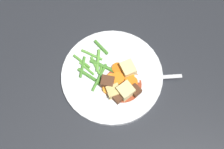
# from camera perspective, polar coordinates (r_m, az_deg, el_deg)

# --- Properties ---
(ground_plane) EXTENTS (3.00, 3.00, 0.00)m
(ground_plane) POSITION_cam_1_polar(r_m,az_deg,el_deg) (0.79, 0.00, -0.41)
(ground_plane) COLOR #26282D
(dinner_plate) EXTENTS (0.27, 0.27, 0.01)m
(dinner_plate) POSITION_cam_1_polar(r_m,az_deg,el_deg) (0.78, 0.00, -0.21)
(dinner_plate) COLOR white
(dinner_plate) RESTS_ON ground_plane
(stew_sauce) EXTENTS (0.10, 0.10, 0.00)m
(stew_sauce) POSITION_cam_1_polar(r_m,az_deg,el_deg) (0.76, 2.07, -2.02)
(stew_sauce) COLOR #93381E
(stew_sauce) RESTS_ON dinner_plate
(carrot_slice_0) EXTENTS (0.03, 0.03, 0.01)m
(carrot_slice_0) POSITION_cam_1_polar(r_m,az_deg,el_deg) (0.76, -0.18, -0.79)
(carrot_slice_0) COLOR orange
(carrot_slice_0) RESTS_ON dinner_plate
(carrot_slice_1) EXTENTS (0.04, 0.04, 0.01)m
(carrot_slice_1) POSITION_cam_1_polar(r_m,az_deg,el_deg) (0.77, 3.29, -0.35)
(carrot_slice_1) COLOR orange
(carrot_slice_1) RESTS_ON dinner_plate
(carrot_slice_2) EXTENTS (0.03, 0.03, 0.01)m
(carrot_slice_2) POSITION_cam_1_polar(r_m,az_deg,el_deg) (0.75, 3.16, -2.53)
(carrot_slice_2) COLOR orange
(carrot_slice_2) RESTS_ON dinner_plate
(carrot_slice_3) EXTENTS (0.03, 0.03, 0.01)m
(carrot_slice_3) POSITION_cam_1_polar(r_m,az_deg,el_deg) (0.78, 1.27, 1.08)
(carrot_slice_3) COLOR orange
(carrot_slice_3) RESTS_ON dinner_plate
(carrot_slice_4) EXTENTS (0.03, 0.03, 0.01)m
(carrot_slice_4) POSITION_cam_1_polar(r_m,az_deg,el_deg) (0.75, -0.94, -2.90)
(carrot_slice_4) COLOR orange
(carrot_slice_4) RESTS_ON dinner_plate
(carrot_slice_5) EXTENTS (0.04, 0.04, 0.01)m
(carrot_slice_5) POSITION_cam_1_polar(r_m,az_deg,el_deg) (0.76, 0.86, -1.06)
(carrot_slice_5) COLOR orange
(carrot_slice_5) RESTS_ON dinner_plate
(carrot_slice_6) EXTENTS (0.04, 0.04, 0.01)m
(carrot_slice_6) POSITION_cam_1_polar(r_m,az_deg,el_deg) (0.76, 3.77, -1.61)
(carrot_slice_6) COLOR orange
(carrot_slice_6) RESTS_ON dinner_plate
(potato_chunk_0) EXTENTS (0.04, 0.04, 0.02)m
(potato_chunk_0) POSITION_cam_1_polar(r_m,az_deg,el_deg) (0.75, 0.29, -3.33)
(potato_chunk_0) COLOR #DBBC6B
(potato_chunk_0) RESTS_ON dinner_plate
(potato_chunk_1) EXTENTS (0.05, 0.05, 0.03)m
(potato_chunk_1) POSITION_cam_1_polar(r_m,az_deg,el_deg) (0.77, 3.16, 1.12)
(potato_chunk_1) COLOR #EAD68C
(potato_chunk_1) RESTS_ON dinner_plate
(potato_chunk_2) EXTENTS (0.04, 0.04, 0.03)m
(potato_chunk_2) POSITION_cam_1_polar(r_m,az_deg,el_deg) (0.74, 2.68, -3.26)
(potato_chunk_2) COLOR #EAD68C
(potato_chunk_2) RESTS_ON dinner_plate
(meat_chunk_0) EXTENTS (0.04, 0.04, 0.02)m
(meat_chunk_0) POSITION_cam_1_polar(r_m,az_deg,el_deg) (0.75, -0.89, -1.49)
(meat_chunk_0) COLOR #56331E
(meat_chunk_0) RESTS_ON dinner_plate
(meat_chunk_1) EXTENTS (0.02, 0.03, 0.02)m
(meat_chunk_1) POSITION_cam_1_polar(r_m,az_deg,el_deg) (0.74, 1.37, -4.58)
(meat_chunk_1) COLOR #56331E
(meat_chunk_1) RESTS_ON dinner_plate
(meat_chunk_2) EXTENTS (0.03, 0.02, 0.02)m
(meat_chunk_2) POSITION_cam_1_polar(r_m,az_deg,el_deg) (0.75, 4.57, -3.17)
(meat_chunk_2) COLOR #4C2B19
(meat_chunk_2) RESTS_ON dinner_plate
(green_bean_0) EXTENTS (0.05, 0.01, 0.01)m
(green_bean_0) POSITION_cam_1_polar(r_m,az_deg,el_deg) (0.78, -5.00, 1.19)
(green_bean_0) COLOR #66AD42
(green_bean_0) RESTS_ON dinner_plate
(green_bean_1) EXTENTS (0.06, 0.03, 0.01)m
(green_bean_1) POSITION_cam_1_polar(r_m,az_deg,el_deg) (0.80, -4.01, 3.89)
(green_bean_1) COLOR #66AD42
(green_bean_1) RESTS_ON dinner_plate
(green_bean_2) EXTENTS (0.04, 0.05, 0.01)m
(green_bean_2) POSITION_cam_1_polar(r_m,az_deg,el_deg) (0.78, -5.85, 1.49)
(green_bean_2) COLOR #4C8E33
(green_bean_2) RESTS_ON dinner_plate
(green_bean_3) EXTENTS (0.06, 0.02, 0.01)m
(green_bean_3) POSITION_cam_1_polar(r_m,az_deg,el_deg) (0.77, -4.98, -0.01)
(green_bean_3) COLOR #4C8E33
(green_bean_3) RESTS_ON dinner_plate
(green_bean_4) EXTENTS (0.08, 0.04, 0.01)m
(green_bean_4) POSITION_cam_1_polar(r_m,az_deg,el_deg) (0.78, -1.49, 1.55)
(green_bean_4) COLOR #4C8E33
(green_bean_4) RESTS_ON dinner_plate
(green_bean_5) EXTENTS (0.05, 0.05, 0.01)m
(green_bean_5) POSITION_cam_1_polar(r_m,az_deg,el_deg) (0.79, -2.76, 2.80)
(green_bean_5) COLOR #66AD42
(green_bean_5) RESTS_ON dinner_plate
(green_bean_6) EXTENTS (0.05, 0.01, 0.01)m
(green_bean_6) POSITION_cam_1_polar(r_m,az_deg,el_deg) (0.81, -2.15, 5.40)
(green_bean_6) COLOR #4C8E33
(green_bean_6) RESTS_ON dinner_plate
(green_bean_7) EXTENTS (0.04, 0.04, 0.01)m
(green_bean_7) POSITION_cam_1_polar(r_m,az_deg,el_deg) (0.77, -2.38, -0.22)
(green_bean_7) COLOR #599E38
(green_bean_7) RESTS_ON dinner_plate
(green_bean_8) EXTENTS (0.04, 0.08, 0.01)m
(green_bean_8) POSITION_cam_1_polar(r_m,az_deg,el_deg) (0.77, -2.53, -0.57)
(green_bean_8) COLOR #4C8E33
(green_bean_8) RESTS_ON dinner_plate
(green_bean_9) EXTENTS (0.08, 0.03, 0.01)m
(green_bean_9) POSITION_cam_1_polar(r_m,az_deg,el_deg) (0.78, -1.61, 1.60)
(green_bean_9) COLOR #4C8E33
(green_bean_9) RESTS_ON dinner_plate
(green_bean_10) EXTENTS (0.06, 0.01, 0.01)m
(green_bean_10) POSITION_cam_1_polar(r_m,az_deg,el_deg) (0.79, -6.00, 2.59)
(green_bean_10) COLOR #599E38
(green_bean_10) RESTS_ON dinner_plate
(green_bean_11) EXTENTS (0.06, 0.03, 0.01)m
(green_bean_11) POSITION_cam_1_polar(r_m,az_deg,el_deg) (0.78, -3.30, 1.79)
(green_bean_11) COLOR #66AD42
(green_bean_11) RESTS_ON dinner_plate
(fork) EXTENTS (0.12, 0.14, 0.00)m
(fork) POSITION_cam_1_polar(r_m,az_deg,el_deg) (0.77, 6.91, -0.73)
(fork) COLOR silver
(fork) RESTS_ON dinner_plate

